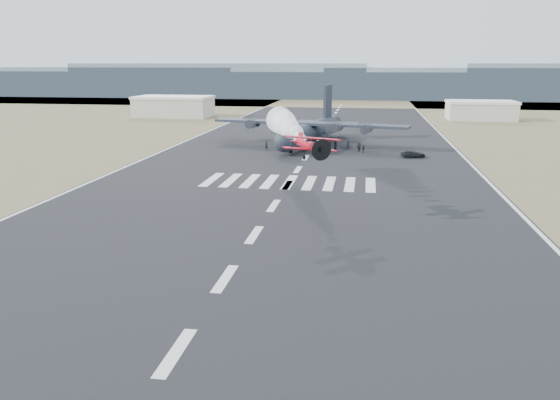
% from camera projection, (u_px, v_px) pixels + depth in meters
% --- Properties ---
extents(ground, '(500.00, 500.00, 0.00)m').
position_uv_depth(ground, '(176.00, 352.00, 33.67)').
color(ground, black).
rests_on(ground, ground).
extents(scrub_far, '(500.00, 80.00, 0.00)m').
position_uv_depth(scrub_far, '(344.00, 101.00, 253.91)').
color(scrub_far, brown).
rests_on(scrub_far, ground).
extents(runway_markings, '(60.00, 260.00, 0.01)m').
position_uv_depth(runway_markings, '(298.00, 170.00, 91.12)').
color(runway_markings, silver).
rests_on(runway_markings, ground).
extents(ridge_seg_a, '(150.00, 50.00, 13.00)m').
position_uv_depth(ridge_seg_a, '(3.00, 82.00, 310.72)').
color(ridge_seg_a, slate).
rests_on(ridge_seg_a, ground).
extents(ridge_seg_b, '(150.00, 50.00, 15.00)m').
position_uv_depth(ridge_seg_b, '(110.00, 81.00, 300.58)').
color(ridge_seg_b, slate).
rests_on(ridge_seg_b, ground).
extents(ridge_seg_c, '(150.00, 50.00, 17.00)m').
position_uv_depth(ridge_seg_c, '(224.00, 80.00, 290.44)').
color(ridge_seg_c, slate).
rests_on(ridge_seg_c, ground).
extents(ridge_seg_d, '(150.00, 50.00, 13.00)m').
position_uv_depth(ridge_seg_d, '(347.00, 84.00, 281.04)').
color(ridge_seg_d, slate).
rests_on(ridge_seg_d, ground).
extents(ridge_seg_e, '(150.00, 50.00, 15.00)m').
position_uv_depth(ridge_seg_e, '(478.00, 83.00, 270.91)').
color(ridge_seg_e, slate).
rests_on(ridge_seg_e, ground).
extents(hangar_left, '(24.50, 14.50, 6.70)m').
position_uv_depth(hangar_left, '(174.00, 106.00, 179.59)').
color(hangar_left, '#B6B0A1').
rests_on(hangar_left, ground).
extents(hangar_right, '(20.50, 12.50, 5.90)m').
position_uv_depth(hangar_right, '(481.00, 110.00, 169.57)').
color(hangar_right, '#B6B0A1').
rests_on(hangar_right, ground).
extents(aerobatic_biplane, '(6.75, 6.31, 2.94)m').
position_uv_depth(aerobatic_biplane, '(310.00, 145.00, 61.48)').
color(aerobatic_biplane, '#B90C21').
extents(smoke_trail, '(9.11, 25.10, 4.25)m').
position_uv_depth(smoke_trail, '(284.00, 123.00, 82.45)').
color(smoke_trail, white).
extents(transport_aircraft, '(42.63, 34.88, 12.38)m').
position_uv_depth(transport_aircraft, '(311.00, 130.00, 118.45)').
color(transport_aircraft, black).
rests_on(transport_aircraft, ground).
extents(support_vehicle, '(4.83, 2.96, 1.25)m').
position_uv_depth(support_vehicle, '(413.00, 154.00, 102.64)').
color(support_vehicle, black).
rests_on(support_vehicle, ground).
extents(crew_a, '(0.74, 0.65, 1.81)m').
position_uv_depth(crew_a, '(266.00, 146.00, 111.11)').
color(crew_a, black).
rests_on(crew_a, ground).
extents(crew_b, '(0.91, 0.81, 1.60)m').
position_uv_depth(crew_b, '(335.00, 146.00, 112.13)').
color(crew_b, black).
rests_on(crew_b, ground).
extents(crew_c, '(0.70, 1.19, 1.73)m').
position_uv_depth(crew_c, '(312.00, 148.00, 108.50)').
color(crew_c, black).
rests_on(crew_c, ground).
extents(crew_d, '(0.88, 1.02, 1.56)m').
position_uv_depth(crew_d, '(363.00, 149.00, 108.08)').
color(crew_d, black).
rests_on(crew_d, ground).
extents(crew_e, '(0.95, 0.62, 1.87)m').
position_uv_depth(crew_e, '(335.00, 145.00, 112.39)').
color(crew_e, black).
rests_on(crew_e, ground).
extents(crew_f, '(1.04, 1.73, 1.77)m').
position_uv_depth(crew_f, '(359.00, 147.00, 109.46)').
color(crew_f, black).
rests_on(crew_f, ground).
extents(crew_g, '(0.84, 0.79, 1.84)m').
position_uv_depth(crew_g, '(360.00, 147.00, 109.18)').
color(crew_g, black).
rests_on(crew_g, ground).
extents(crew_h, '(0.69, 0.89, 1.61)m').
position_uv_depth(crew_h, '(348.00, 145.00, 112.93)').
color(crew_h, black).
rests_on(crew_h, ground).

